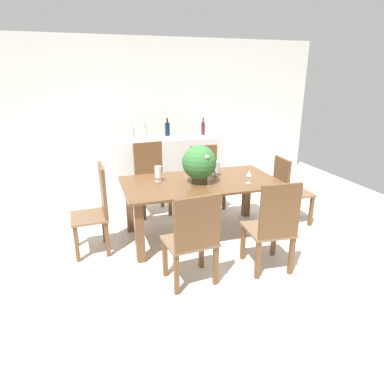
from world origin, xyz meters
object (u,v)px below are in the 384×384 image
at_px(chair_far_left, 150,175).
at_px(wine_bottle_clear, 203,128).
at_px(chair_foot_end, 288,188).
at_px(flower_centerpiece, 199,163).
at_px(wine_glass, 249,174).
at_px(wine_bottle_amber, 144,130).
at_px(chair_near_right, 273,224).
at_px(kitchen_counter, 168,166).
at_px(wine_bottle_tall, 167,129).
at_px(chair_near_left, 194,236).
at_px(crystal_vase_left, 215,167).
at_px(dining_table, 201,191).
at_px(chair_head_end, 97,206).
at_px(wine_bottle_green, 133,134).
at_px(crystal_vase_center_near, 158,173).
at_px(chair_far_right, 206,173).

relative_size(chair_far_left, wine_bottle_clear, 3.56).
relative_size(chair_foot_end, flower_centerpiece, 2.04).
relative_size(flower_centerpiece, wine_glass, 2.87).
bearing_deg(flower_centerpiece, wine_bottle_amber, 98.84).
height_order(chair_near_right, kitchen_counter, chair_near_right).
bearing_deg(wine_bottle_tall, flower_centerpiece, -92.71).
relative_size(chair_near_left, crystal_vase_left, 5.15).
xyz_separation_m(chair_foot_end, wine_bottle_tall, (-1.19, 1.91, 0.58)).
xyz_separation_m(dining_table, wine_bottle_clear, (0.66, 1.81, 0.48)).
bearing_deg(chair_head_end, chair_near_left, 36.87).
distance_m(chair_far_left, wine_bottle_green, 0.79).
xyz_separation_m(chair_near_left, chair_foot_end, (1.66, 1.01, -0.02)).
xyz_separation_m(crystal_vase_center_near, wine_bottle_clear, (1.16, 1.67, 0.24)).
distance_m(dining_table, crystal_vase_center_near, 0.57).
distance_m(crystal_vase_left, wine_bottle_tall, 1.78).
bearing_deg(chair_far_right, wine_bottle_tall, 112.94).
bearing_deg(dining_table, wine_bottle_clear, 69.91).
bearing_deg(wine_bottle_tall, wine_bottle_amber, 178.86).
bearing_deg(flower_centerpiece, chair_near_right, -64.38).
distance_m(dining_table, wine_bottle_amber, 2.01).
distance_m(flower_centerpiece, wine_glass, 0.61).
bearing_deg(flower_centerpiece, dining_table, 53.83).
xyz_separation_m(chair_far_left, chair_head_end, (-0.81, -1.01, -0.01)).
bearing_deg(wine_glass, dining_table, 154.97).
bearing_deg(wine_glass, crystal_vase_center_near, 159.12).
xyz_separation_m(crystal_vase_center_near, wine_glass, (1.02, -0.39, 0.00)).
height_order(crystal_vase_center_near, wine_bottle_amber, wine_bottle_amber).
relative_size(chair_near_right, wine_glass, 6.31).
relative_size(crystal_vase_left, crystal_vase_center_near, 0.98).
xyz_separation_m(flower_centerpiece, crystal_vase_left, (0.29, 0.22, -0.13)).
relative_size(chair_near_left, flower_centerpiece, 2.10).
height_order(wine_bottle_tall, wine_bottle_green, wine_bottle_tall).
xyz_separation_m(chair_head_end, wine_bottle_clear, (1.91, 1.81, 0.53)).
bearing_deg(wine_bottle_amber, crystal_vase_left, -71.30).
height_order(chair_foot_end, chair_far_left, chair_far_left).
xyz_separation_m(chair_far_right, flower_centerpiece, (-0.47, -1.07, 0.46)).
height_order(dining_table, chair_foot_end, chair_foot_end).
height_order(dining_table, chair_near_left, chair_near_left).
bearing_deg(chair_far_right, wine_bottle_amber, 130.78).
bearing_deg(wine_bottle_amber, kitchen_counter, -26.35).
distance_m(chair_near_left, crystal_vase_left, 1.37).
relative_size(kitchen_counter, wine_bottle_tall, 6.21).
bearing_deg(chair_near_right, chair_far_right, -85.95).
relative_size(wine_glass, wine_bottle_green, 0.58).
xyz_separation_m(chair_foot_end, wine_bottle_clear, (-0.58, 1.81, 0.58)).
relative_size(wine_bottle_clear, wine_bottle_green, 1.06).
bearing_deg(wine_bottle_tall, kitchen_counter, -107.35).
distance_m(crystal_vase_center_near, wine_bottle_clear, 2.04).
distance_m(wine_bottle_clear, wine_bottle_green, 1.26).
xyz_separation_m(crystal_vase_left, crystal_vase_center_near, (-0.74, -0.01, 0.00)).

